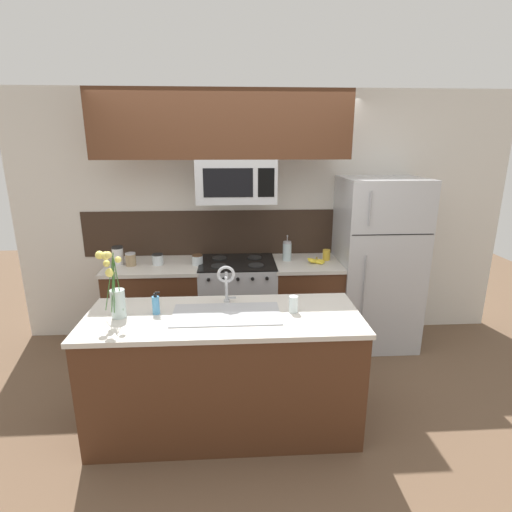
# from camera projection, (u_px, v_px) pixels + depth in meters

# --- Properties ---
(ground_plane) EXTENTS (10.00, 10.00, 0.00)m
(ground_plane) POSITION_uv_depth(u_px,v_px,m) (240.00, 395.00, 3.41)
(ground_plane) COLOR brown
(rear_partition) EXTENTS (5.20, 0.10, 2.60)m
(rear_partition) POSITION_uv_depth(u_px,v_px,m) (264.00, 218.00, 4.29)
(rear_partition) COLOR silver
(rear_partition) RESTS_ON ground
(splash_band) EXTENTS (3.22, 0.01, 0.48)m
(splash_band) POSITION_uv_depth(u_px,v_px,m) (237.00, 233.00, 4.26)
(splash_band) COLOR #332319
(splash_band) RESTS_ON rear_partition
(back_counter_left) EXTENTS (0.93, 0.65, 0.91)m
(back_counter_left) POSITION_uv_depth(u_px,v_px,m) (157.00, 306.00, 4.10)
(back_counter_left) COLOR #4C2B19
(back_counter_left) RESTS_ON ground
(back_counter_right) EXTENTS (0.69, 0.65, 0.91)m
(back_counter_right) POSITION_uv_depth(u_px,v_px,m) (305.00, 303.00, 4.18)
(back_counter_right) COLOR #4C2B19
(back_counter_right) RESTS_ON ground
(stove_range) EXTENTS (0.76, 0.64, 0.93)m
(stove_range) POSITION_uv_depth(u_px,v_px,m) (238.00, 304.00, 4.14)
(stove_range) COLOR #B7BABF
(stove_range) RESTS_ON ground
(microwave) EXTENTS (0.74, 0.40, 0.40)m
(microwave) POSITION_uv_depth(u_px,v_px,m) (236.00, 181.00, 3.77)
(microwave) COLOR #B7BABF
(upper_cabinet_band) EXTENTS (2.32, 0.34, 0.60)m
(upper_cabinet_band) POSITION_uv_depth(u_px,v_px,m) (222.00, 125.00, 3.60)
(upper_cabinet_band) COLOR #4C2B19
(refrigerator) EXTENTS (0.80, 0.74, 1.75)m
(refrigerator) POSITION_uv_depth(u_px,v_px,m) (376.00, 263.00, 4.13)
(refrigerator) COLOR #B7BABF
(refrigerator) RESTS_ON ground
(storage_jar_tall) EXTENTS (0.11, 0.11, 0.18)m
(storage_jar_tall) POSITION_uv_depth(u_px,v_px,m) (118.00, 255.00, 3.95)
(storage_jar_tall) COLOR silver
(storage_jar_tall) RESTS_ON back_counter_left
(storage_jar_medium) EXTENTS (0.10, 0.10, 0.13)m
(storage_jar_medium) POSITION_uv_depth(u_px,v_px,m) (131.00, 259.00, 3.92)
(storage_jar_medium) COLOR #997F5B
(storage_jar_medium) RESTS_ON back_counter_left
(storage_jar_short) EXTENTS (0.11, 0.11, 0.11)m
(storage_jar_short) POSITION_uv_depth(u_px,v_px,m) (158.00, 259.00, 3.95)
(storage_jar_short) COLOR silver
(storage_jar_short) RESTS_ON back_counter_left
(storage_jar_squat) EXTENTS (0.11, 0.11, 0.10)m
(storage_jar_squat) POSITION_uv_depth(u_px,v_px,m) (197.00, 260.00, 3.95)
(storage_jar_squat) COLOR silver
(storage_jar_squat) RESTS_ON back_counter_left
(banana_bunch) EXTENTS (0.19, 0.16, 0.08)m
(banana_bunch) POSITION_uv_depth(u_px,v_px,m) (316.00, 261.00, 4.00)
(banana_bunch) COLOR yellow
(banana_bunch) RESTS_ON back_counter_right
(french_press) EXTENTS (0.09, 0.09, 0.27)m
(french_press) POSITION_uv_depth(u_px,v_px,m) (287.00, 251.00, 4.08)
(french_press) COLOR silver
(french_press) RESTS_ON back_counter_right
(coffee_tin) EXTENTS (0.08, 0.08, 0.11)m
(coffee_tin) POSITION_uv_depth(u_px,v_px,m) (326.00, 255.00, 4.10)
(coffee_tin) COLOR gold
(coffee_tin) RESTS_ON back_counter_right
(island_counter) EXTENTS (1.94, 0.73, 0.91)m
(island_counter) POSITION_uv_depth(u_px,v_px,m) (225.00, 371.00, 2.94)
(island_counter) COLOR #4C2B19
(island_counter) RESTS_ON ground
(kitchen_sink) EXTENTS (0.76, 0.39, 0.16)m
(kitchen_sink) POSITION_uv_depth(u_px,v_px,m) (227.00, 324.00, 2.83)
(kitchen_sink) COLOR #ADAFB5
(kitchen_sink) RESTS_ON island_counter
(sink_faucet) EXTENTS (0.14, 0.14, 0.31)m
(sink_faucet) POSITION_uv_depth(u_px,v_px,m) (226.00, 279.00, 2.94)
(sink_faucet) COLOR #B7BABF
(sink_faucet) RESTS_ON island_counter
(dish_soap_bottle) EXTENTS (0.06, 0.05, 0.16)m
(dish_soap_bottle) POSITION_uv_depth(u_px,v_px,m) (156.00, 305.00, 2.81)
(dish_soap_bottle) COLOR #4C93C6
(dish_soap_bottle) RESTS_ON island_counter
(drinking_glass) EXTENTS (0.06, 0.06, 0.12)m
(drinking_glass) POSITION_uv_depth(u_px,v_px,m) (293.00, 304.00, 2.84)
(drinking_glass) COLOR silver
(drinking_glass) RESTS_ON island_counter
(flower_vase) EXTENTS (0.17, 0.15, 0.49)m
(flower_vase) POSITION_uv_depth(u_px,v_px,m) (116.00, 294.00, 2.72)
(flower_vase) COLOR silver
(flower_vase) RESTS_ON island_counter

